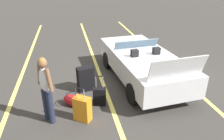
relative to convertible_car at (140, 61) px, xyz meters
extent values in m
plane|color=#383533|center=(-0.20, -0.02, -0.59)|extent=(80.00, 80.00, 0.00)
cube|color=#EAE066|center=(-0.20, -1.40, -0.59)|extent=(18.00, 0.12, 0.01)
cube|color=#EAE066|center=(-0.20, 1.30, -0.59)|extent=(18.00, 0.12, 0.01)
cube|color=#EAE066|center=(-0.20, 4.00, -0.59)|extent=(18.00, 0.12, 0.01)
cube|color=silver|center=(-0.20, -0.02, 0.03)|extent=(4.24, 2.11, 0.64)
cube|color=silver|center=(1.23, 0.11, -0.08)|extent=(1.45, 1.78, 0.38)
cube|color=slate|center=(0.31, 0.03, 0.50)|extent=(0.32, 1.56, 0.31)
cube|color=black|center=(-0.43, 0.33, 0.46)|extent=(0.18, 0.23, 0.22)
cube|color=black|center=(-0.37, -0.40, 0.46)|extent=(0.18, 0.23, 0.22)
cube|color=silver|center=(-2.14, -0.19, 0.63)|extent=(0.33, 1.51, 0.62)
cylinder|color=black|center=(1.00, 0.90, -0.29)|extent=(0.62, 0.27, 0.60)
cylinder|color=black|center=(1.14, -0.71, -0.29)|extent=(0.62, 0.27, 0.60)
cylinder|color=black|center=(-1.53, 0.68, -0.29)|extent=(0.62, 0.27, 0.60)
cylinder|color=black|center=(-1.39, -0.93, -0.29)|extent=(0.62, 0.27, 0.60)
cube|color=black|center=(-0.51, 1.88, -0.22)|extent=(0.39, 0.53, 0.74)
cube|color=black|center=(-0.37, 1.91, -0.28)|extent=(0.11, 0.38, 0.41)
sphere|color=black|center=(-0.66, 2.01, -0.57)|extent=(0.04, 0.04, 0.04)
sphere|color=black|center=(-0.57, 1.69, -0.57)|extent=(0.04, 0.04, 0.04)
cube|color=orange|center=(-1.98, 2.10, -0.28)|extent=(0.43, 0.46, 0.62)
cylinder|color=gray|center=(-1.97, 2.22, 0.17)|extent=(0.03, 0.03, 0.29)
cylinder|color=gray|center=(-2.10, 2.04, 0.17)|extent=(0.03, 0.03, 0.29)
cylinder|color=black|center=(-2.03, 2.13, 0.32)|extent=(0.15, 0.19, 0.03)
sphere|color=black|center=(-1.97, 2.26, -0.57)|extent=(0.04, 0.04, 0.04)
sphere|color=black|center=(-2.13, 2.03, -0.57)|extent=(0.04, 0.04, 0.04)
cube|color=black|center=(-1.39, 1.59, -0.34)|extent=(0.28, 0.38, 0.50)
cube|color=black|center=(-1.50, 1.61, -0.38)|extent=(0.09, 0.27, 0.28)
cylinder|color=gray|center=(-1.36, 1.48, 0.07)|extent=(0.02, 0.02, 0.33)
cylinder|color=gray|center=(-1.32, 1.66, 0.07)|extent=(0.02, 0.02, 0.33)
cylinder|color=black|center=(-1.34, 1.57, 0.24)|extent=(0.07, 0.19, 0.03)
sphere|color=black|center=(-1.35, 1.45, -0.57)|extent=(0.04, 0.04, 0.04)
sphere|color=black|center=(-1.29, 1.68, -0.57)|extent=(0.04, 0.04, 0.04)
ellipsoid|color=red|center=(-1.31, 2.29, -0.44)|extent=(0.64, 0.68, 0.30)
torus|color=black|center=(-1.31, 2.29, -0.26)|extent=(0.52, 0.52, 0.02)
cylinder|color=#1E2338|center=(-1.76, 2.94, -0.18)|extent=(0.21, 0.21, 0.82)
cylinder|color=#1E2338|center=(-1.93, 2.83, -0.18)|extent=(0.21, 0.21, 0.82)
ellipsoid|color=silver|center=(-1.84, 2.88, 0.53)|extent=(0.39, 0.36, 0.60)
sphere|color=brown|center=(-1.84, 2.88, 0.92)|extent=(0.21, 0.21, 0.21)
sphere|color=olive|center=(-1.84, 2.88, 0.97)|extent=(0.18, 0.18, 0.18)
cylinder|color=brown|center=(-1.67, 3.00, 0.59)|extent=(0.21, 0.18, 0.53)
cylinder|color=brown|center=(-2.01, 2.77, 0.59)|extent=(0.21, 0.18, 0.53)
camera|label=1|loc=(-6.37, 2.29, 2.74)|focal=34.65mm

